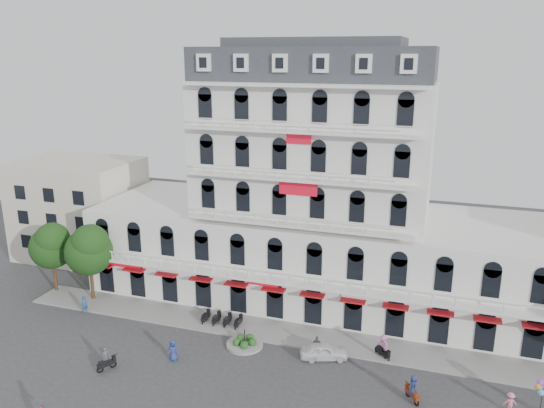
{
  "coord_description": "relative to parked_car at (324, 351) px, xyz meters",
  "views": [
    {
      "loc": [
        11.93,
        -32.03,
        24.54
      ],
      "look_at": [
        -1.82,
        10.0,
        11.83
      ],
      "focal_mm": 35.0,
      "sensor_mm": 36.0,
      "label": 1
    }
  ],
  "objects": [
    {
      "name": "pedestrian_right",
      "position": [
        14.01,
        -2.56,
        0.09
      ],
      "size": [
        1.07,
        0.74,
        1.51
      ],
      "primitive_type": "imported",
      "rotation": [
        0.0,
        0.0,
        3.34
      ],
      "color": "pink",
      "rests_on": "ground"
    },
    {
      "name": "traffic_island",
      "position": [
        -6.95,
        -0.22,
        -0.41
      ],
      "size": [
        3.2,
        3.2,
        1.6
      ],
      "color": "gray",
      "rests_on": "ground"
    },
    {
      "name": "rider_center",
      "position": [
        4.62,
        1.54,
        0.45
      ],
      "size": [
        1.39,
        1.23,
        2.14
      ],
      "rotation": [
        0.0,
        0.0,
        5.59
      ],
      "color": "black",
      "rests_on": "ground"
    },
    {
      "name": "pedestrian_mid",
      "position": [
        -0.77,
        0.7,
        0.09
      ],
      "size": [
        0.94,
        0.52,
        1.51
      ],
      "primitive_type": "imported",
      "rotation": [
        0.0,
        0.0,
        3.32
      ],
      "color": "#514F56",
      "rests_on": "ground"
    },
    {
      "name": "rider_west",
      "position": [
        -16.17,
        -7.04,
        0.21
      ],
      "size": [
        1.07,
        1.52,
        2.01
      ],
      "rotation": [
        0.0,
        0.0,
        1.03
      ],
      "color": "black",
      "rests_on": "ground"
    },
    {
      "name": "rider_east",
      "position": [
        7.37,
        -3.47,
        0.38
      ],
      "size": [
        1.17,
        1.44,
        2.13
      ],
      "rotation": [
        0.0,
        0.0,
        2.21
      ],
      "color": "maroon",
      "rests_on": "ground"
    },
    {
      "name": "pedestrian_far",
      "position": [
        -23.95,
        0.58,
        0.22
      ],
      "size": [
        0.69,
        0.77,
        1.77
      ],
      "primitive_type": "imported",
      "rotation": [
        0.0,
        0.0,
        1.04
      ],
      "color": "#294F7D",
      "rests_on": "ground"
    },
    {
      "name": "ground",
      "position": [
        -3.95,
        -6.22,
        -0.67
      ],
      "size": [
        120.0,
        120.0,
        0.0
      ],
      "primitive_type": "plane",
      "color": "#38383A",
      "rests_on": "ground"
    },
    {
      "name": "flank_building_west",
      "position": [
        -33.95,
        13.78,
        5.33
      ],
      "size": [
        14.0,
        10.0,
        12.0
      ],
      "primitive_type": "cube",
      "color": "beige",
      "rests_on": "ground"
    },
    {
      "name": "tree_west_outer",
      "position": [
        -29.9,
        3.76,
        4.68
      ],
      "size": [
        4.5,
        4.48,
        7.76
      ],
      "color": "#382314",
      "rests_on": "ground"
    },
    {
      "name": "main_building",
      "position": [
        -3.95,
        11.78,
        9.29
      ],
      "size": [
        45.0,
        15.0,
        25.8
      ],
      "color": "silver",
      "rests_on": "ground"
    },
    {
      "name": "tree_west_inner",
      "position": [
        -24.9,
        3.26,
        5.01
      ],
      "size": [
        4.76,
        4.76,
        8.25
      ],
      "color": "#382314",
      "rests_on": "ground"
    },
    {
      "name": "sidewalk",
      "position": [
        -3.95,
        2.78,
        -0.59
      ],
      "size": [
        53.0,
        4.0,
        0.16
      ],
      "primitive_type": "cube",
      "color": "gray",
      "rests_on": "ground"
    },
    {
      "name": "parked_scooter_row",
      "position": [
        -10.3,
        2.58,
        -0.67
      ],
      "size": [
        4.4,
        1.8,
        1.1
      ],
      "primitive_type": null,
      "color": "black",
      "rests_on": "ground"
    },
    {
      "name": "parked_car",
      "position": [
        0.0,
        0.0,
        0.0
      ],
      "size": [
        4.23,
        2.78,
        1.34
      ],
      "primitive_type": "imported",
      "rotation": [
        0.0,
        0.0,
        1.9
      ],
      "color": "white",
      "rests_on": "ground"
    },
    {
      "name": "pedestrian_left",
      "position": [
        -11.76,
        -4.15,
        0.25
      ],
      "size": [
        0.95,
        0.67,
        1.84
      ],
      "primitive_type": "imported",
      "rotation": [
        0.0,
        0.0,
        0.09
      ],
      "color": "navy",
      "rests_on": "ground"
    }
  ]
}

